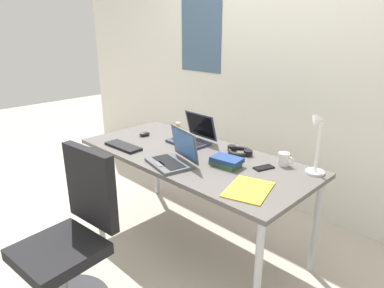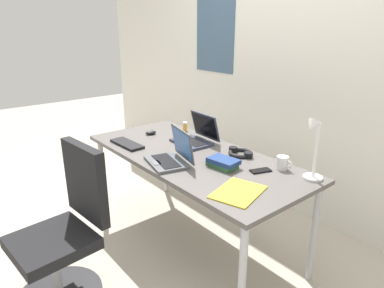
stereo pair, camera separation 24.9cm
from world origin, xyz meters
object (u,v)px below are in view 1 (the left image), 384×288
computer_mouse (145,134)px  cell_phone (264,168)px  coffee_mug (284,159)px  office_chair (71,247)px  desk_lamp (316,145)px  laptop_center (174,157)px  book_stack (226,161)px  pill_bottle (178,127)px  paper_folder_mid_desk (248,190)px  external_keyboard (123,146)px  laptop_near_mouse (192,137)px  headphones (240,151)px

computer_mouse → cell_phone: 1.13m
coffee_mug → office_chair: bearing=-117.1°
desk_lamp → coffee_mug: (-0.21, 0.01, -0.15)m
laptop_center → coffee_mug: size_ratio=3.26×
cell_phone → book_stack: book_stack is taller
pill_bottle → book_stack: (0.82, -0.33, -0.01)m
book_stack → paper_folder_mid_desk: book_stack is taller
pill_bottle → coffee_mug: bearing=-2.3°
laptop_center → cell_phone: 0.61m
external_keyboard → computer_mouse: 0.32m
office_chair → coffee_mug: bearing=62.9°
pill_bottle → book_stack: size_ratio=0.36×
laptop_near_mouse → pill_bottle: 0.35m
laptop_center → computer_mouse: size_ratio=3.84×
laptop_center → paper_folder_mid_desk: size_ratio=1.19×
external_keyboard → book_stack: (0.80, 0.28, 0.02)m
laptop_near_mouse → external_keyboard: laptop_near_mouse is taller
desk_lamp → laptop_near_mouse: 1.00m
external_keyboard → office_chair: (0.43, -0.69, -0.35)m
computer_mouse → coffee_mug: size_ratio=0.85×
external_keyboard → pill_bottle: (-0.02, 0.60, 0.03)m
desk_lamp → headphones: desk_lamp is taller
laptop_center → paper_folder_mid_desk: 0.60m
laptop_center → coffee_mug: 0.75m
cell_phone → headphones: bearing=176.8°
cell_phone → computer_mouse: bearing=-154.7°
computer_mouse → office_chair: bearing=-49.1°
paper_folder_mid_desk → coffee_mug: bearing=96.3°
laptop_near_mouse → office_chair: (0.14, -1.15, -0.39)m
laptop_near_mouse → coffee_mug: 0.78m
external_keyboard → paper_folder_mid_desk: external_keyboard is taller
computer_mouse → headphones: headphones is taller
pill_bottle → office_chair: 1.42m
laptop_near_mouse → office_chair: laptop_near_mouse is taller
laptop_near_mouse → headphones: bearing=10.2°
computer_mouse → desk_lamp: bearing=21.8°
computer_mouse → book_stack: 0.92m
computer_mouse → pill_bottle: 0.32m
computer_mouse → pill_bottle: (0.09, 0.30, 0.02)m
external_keyboard → computer_mouse: (-0.12, 0.30, 0.01)m
coffee_mug → book_stack: bearing=-134.0°
desk_lamp → external_keyboard: (-1.28, -0.55, -0.19)m
paper_folder_mid_desk → laptop_center: bearing=-176.8°
headphones → office_chair: bearing=-103.0°
paper_folder_mid_desk → cell_phone: bearing=109.4°
desk_lamp → laptop_center: 0.92m
computer_mouse → coffee_mug: (1.19, 0.26, 0.03)m
paper_folder_mid_desk → office_chair: (-0.69, -0.78, -0.35)m
external_keyboard → computer_mouse: computer_mouse is taller
desk_lamp → cell_phone: size_ratio=2.94×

